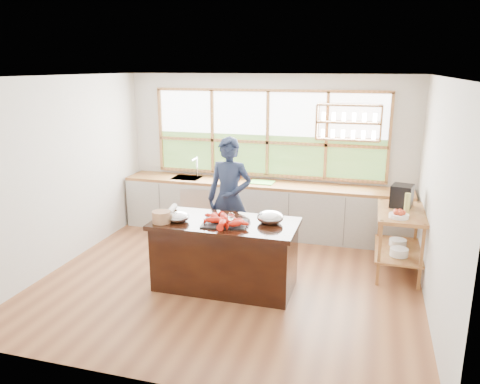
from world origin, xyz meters
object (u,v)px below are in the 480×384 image
at_px(cook, 229,199).
at_px(espresso_machine, 402,196).
at_px(wicker_basket, 161,217).
at_px(island, 225,254).

xyz_separation_m(cook, espresso_machine, (2.42, 0.36, 0.14)).
distance_m(cook, wicker_basket, 1.31).
height_order(espresso_machine, wicker_basket, espresso_machine).
bearing_deg(wicker_basket, island, 18.29).
bearing_deg(wicker_basket, cook, 66.07).
bearing_deg(cook, wicker_basket, -112.01).
relative_size(cook, espresso_machine, 5.82).
height_order(island, espresso_machine, espresso_machine).
height_order(cook, wicker_basket, cook).
bearing_deg(cook, island, -74.33).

